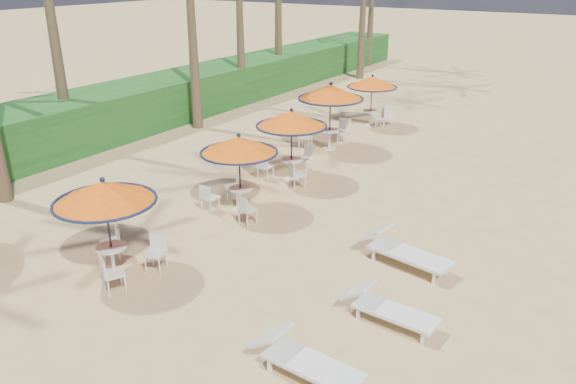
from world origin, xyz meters
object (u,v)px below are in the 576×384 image
at_px(station_2, 291,128).
at_px(lounger_far, 401,249).
at_px(station_4, 374,87).
at_px(lounger_near, 302,358).
at_px(lounger_mid, 386,307).
at_px(station_3, 330,98).
at_px(station_1, 237,155).
at_px(station_0, 108,204).

distance_m(station_2, lounger_far, 6.15).
distance_m(station_4, lounger_near, 16.12).
bearing_deg(lounger_far, lounger_mid, -64.83).
bearing_deg(lounger_mid, station_3, 127.70).
distance_m(station_1, station_4, 10.17).
distance_m(station_2, station_4, 7.35).
bearing_deg(station_3, station_1, -84.12).
distance_m(station_4, lounger_far, 12.06).
bearing_deg(station_2, station_1, -88.45).
bearing_deg(station_2, lounger_near, -56.22).
bearing_deg(station_3, lounger_far, -50.17).
relative_size(station_0, lounger_near, 1.13).
height_order(station_1, station_2, station_2).
bearing_deg(lounger_near, station_3, 120.25).
relative_size(station_0, lounger_mid, 1.20).
relative_size(station_4, lounger_mid, 1.14).
bearing_deg(station_4, lounger_far, -61.81).
xyz_separation_m(station_1, station_2, (-0.08, 2.82, 0.08)).
relative_size(lounger_near, lounger_far, 0.89).
relative_size(station_3, lounger_far, 1.09).
relative_size(station_3, lounger_near, 1.23).
bearing_deg(station_0, station_3, 92.63).
height_order(station_4, lounger_mid, station_4).
xyz_separation_m(station_3, lounger_near, (5.71, -11.17, -1.57)).
xyz_separation_m(station_4, lounger_near, (5.75, -15.00, -1.32)).
height_order(lounger_near, lounger_mid, lounger_near).
height_order(station_2, lounger_far, station_2).
bearing_deg(station_0, station_4, 92.09).
distance_m(station_0, station_2, 7.07).
relative_size(station_0, lounger_far, 1.00).
height_order(station_3, station_4, station_3).
bearing_deg(station_3, station_4, 90.58).
bearing_deg(lounger_near, station_1, 139.37).
height_order(station_1, lounger_far, station_1).
bearing_deg(station_2, station_3, 99.32).
bearing_deg(lounger_near, station_4, 114.16).
xyz_separation_m(station_0, station_4, (-0.52, 14.40, -0.01)).
distance_m(station_2, station_3, 3.56).
distance_m(station_1, station_2, 2.82).
distance_m(station_1, lounger_far, 5.15).
bearing_deg(lounger_far, station_1, -175.18).
distance_m(station_2, lounger_mid, 8.03).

